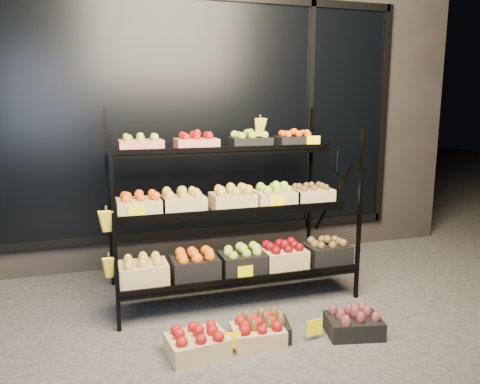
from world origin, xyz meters
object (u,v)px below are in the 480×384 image
object	(u,v)px
floor_crate_left	(197,342)
floor_crate_midright	(258,332)
floor_crate_midleft	(265,327)
display_rack	(231,209)

from	to	relation	value
floor_crate_left	floor_crate_midright	world-z (taller)	floor_crate_left
floor_crate_midleft	floor_crate_left	bearing A→B (deg)	-160.23
display_rack	floor_crate_midleft	bearing A→B (deg)	-90.15
display_rack	floor_crate_left	bearing A→B (deg)	-119.41
floor_crate_midleft	floor_crate_midright	xyz separation A→B (m)	(-0.07, -0.06, 0.00)
floor_crate_midleft	floor_crate_midright	world-z (taller)	floor_crate_midright
display_rack	floor_crate_midleft	xyz separation A→B (m)	(-0.00, -0.86, -0.70)
floor_crate_left	floor_crate_midright	xyz separation A→B (m)	(0.45, 0.02, -0.01)
display_rack	floor_crate_midleft	size ratio (longest dim) A/B	5.44
floor_crate_left	floor_crate_midright	distance (m)	0.45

